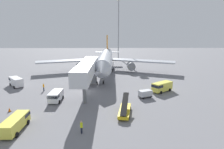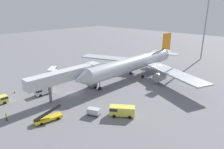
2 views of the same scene
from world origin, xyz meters
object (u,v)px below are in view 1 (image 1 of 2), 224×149
(service_van_near_center, at_px, (162,86))
(safety_cone_alpha, at_px, (9,110))
(baggage_cart_mid_center, at_px, (145,94))
(service_van_far_right, at_px, (16,81))
(airplane_at_gate, at_px, (106,59))
(service_van_far_left, at_px, (16,123))
(ground_crew_worker_midground, at_px, (44,87))
(ground_crew_worker_foreground, at_px, (81,127))
(jet_bridge, at_px, (88,69))
(service_van_near_right, at_px, (56,96))
(apron_light_mast, at_px, (119,19))
(belt_loader_truck, at_px, (125,110))

(service_van_near_center, bearing_deg, safety_cone_alpha, -159.86)
(baggage_cart_mid_center, bearing_deg, service_van_far_right, 164.21)
(airplane_at_gate, bearing_deg, service_van_far_left, -106.38)
(ground_crew_worker_midground, bearing_deg, service_van_near_center, -2.19)
(airplane_at_gate, height_order, safety_cone_alpha, airplane_at_gate)
(service_van_far_right, distance_m, ground_crew_worker_foreground, 30.95)
(jet_bridge, bearing_deg, service_van_near_center, 3.04)
(ground_crew_worker_foreground, relative_size, safety_cone_alpha, 2.34)
(airplane_at_gate, distance_m, ground_crew_worker_foreground, 41.37)
(service_van_near_right, bearing_deg, apron_light_mast, 77.12)
(service_van_far_right, xyz_separation_m, apron_light_mast, (29.47, 58.53, 20.60))
(service_van_far_left, xyz_separation_m, ground_crew_worker_foreground, (9.34, -1.06, -0.14))
(service_van_near_center, bearing_deg, airplane_at_gate, 120.57)
(service_van_near_center, height_order, apron_light_mast, apron_light_mast)
(service_van_near_right, xyz_separation_m, apron_light_mast, (15.92, 69.62, 20.77))
(airplane_at_gate, xyz_separation_m, ground_crew_worker_midground, (-14.38, -22.00, -3.83))
(service_van_near_center, distance_m, service_van_far_left, 30.56)
(jet_bridge, distance_m, service_van_far_left, 18.67)
(belt_loader_truck, xyz_separation_m, safety_cone_alpha, (-19.95, 1.21, -0.36))
(belt_loader_truck, bearing_deg, service_van_near_right, 155.48)
(ground_crew_worker_foreground, distance_m, apron_light_mast, 84.79)
(service_van_far_right, height_order, service_van_near_right, service_van_far_right)
(service_van_near_center, bearing_deg, service_van_far_right, 172.10)
(service_van_far_left, relative_size, baggage_cart_mid_center, 1.81)
(service_van_far_left, height_order, safety_cone_alpha, service_van_far_left)
(baggage_cart_mid_center, bearing_deg, service_van_far_left, -147.85)
(airplane_at_gate, distance_m, apron_light_mast, 44.49)
(service_van_near_center, bearing_deg, service_van_far_left, -146.21)
(service_van_near_right, bearing_deg, service_van_far_left, -102.03)
(belt_loader_truck, distance_m, apron_light_mast, 78.65)
(jet_bridge, distance_m, service_van_near_center, 17.65)
(baggage_cart_mid_center, bearing_deg, jet_bridge, 166.21)
(service_van_near_center, relative_size, service_van_far_right, 1.03)
(airplane_at_gate, height_order, service_van_far_left, airplane_at_gate)
(service_van_far_left, xyz_separation_m, ground_crew_worker_midground, (-2.60, 18.07, -0.12))
(service_van_near_right, relative_size, ground_crew_worker_midground, 2.42)
(service_van_near_center, bearing_deg, apron_light_mast, 96.40)
(service_van_near_right, xyz_separation_m, ground_crew_worker_midground, (-4.95, 7.08, -0.18))
(airplane_at_gate, height_order, service_van_far_right, airplane_at_gate)
(jet_bridge, relative_size, service_van_far_right, 4.00)
(airplane_at_gate, xyz_separation_m, safety_cone_alpha, (-16.05, -33.95, -4.42))
(service_van_near_right, bearing_deg, belt_loader_truck, -24.52)
(baggage_cart_mid_center, bearing_deg, apron_light_mast, 92.11)
(service_van_far_right, xyz_separation_m, ground_crew_worker_foreground, (20.55, -23.13, -0.36))
(ground_crew_worker_midground, height_order, safety_cone_alpha, ground_crew_worker_midground)
(service_van_near_center, height_order, ground_crew_worker_midground, service_van_near_center)
(safety_cone_alpha, relative_size, apron_light_mast, 0.02)
(airplane_at_gate, bearing_deg, ground_crew_worker_foreground, -93.38)
(service_van_far_left, relative_size, service_van_near_right, 1.25)
(service_van_near_center, relative_size, baggage_cart_mid_center, 1.79)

